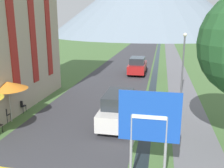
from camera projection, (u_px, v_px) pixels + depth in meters
name	position (u px, v px, depth m)	size (l,w,h in m)	color
ground_plane	(141.00, 81.00, 23.94)	(160.00, 160.00, 0.00)	#476B38
road	(129.00, 63.00, 33.91)	(6.40, 60.00, 0.01)	#38383D
footpath	(175.00, 64.00, 32.76)	(2.20, 60.00, 0.01)	slate
drainage_channel	(156.00, 64.00, 33.21)	(0.60, 60.00, 0.00)	black
road_sign	(149.00, 124.00, 8.57)	(2.13, 0.11, 3.38)	gray
parked_car_near	(119.00, 108.00, 13.96)	(1.79, 4.53, 1.82)	silver
parked_car_far	(137.00, 66.00, 26.74)	(1.83, 4.36, 1.82)	#A31919
cafe_chair_far_right	(21.00, 105.00, 15.51)	(0.40, 0.40, 0.85)	black
cafe_chair_middle	(5.00, 114.00, 14.14)	(0.40, 0.40, 0.85)	black
cafe_chair_far_left	(15.00, 106.00, 15.43)	(0.40, 0.40, 0.85)	black
cafe_umbrella_middle_orange	(8.00, 85.00, 13.82)	(2.14, 2.14, 2.37)	#B7B2A8
streetlamp	(183.00, 59.00, 18.32)	(0.28, 0.28, 4.77)	#515156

